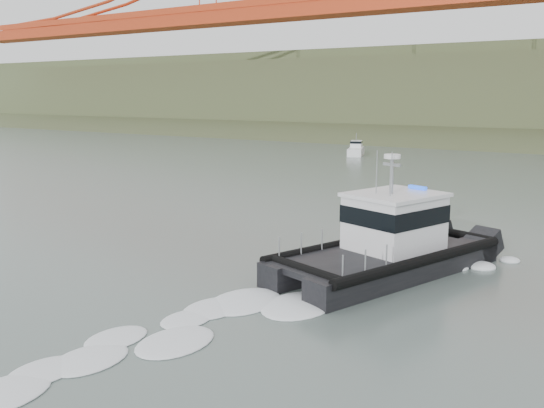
{
  "coord_description": "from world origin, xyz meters",
  "views": [
    {
      "loc": [
        15.8,
        -17.99,
        8.14
      ],
      "look_at": [
        -1.55,
        8.33,
        2.4
      ],
      "focal_mm": 40.0,
      "sensor_mm": 36.0,
      "label": 1
    }
  ],
  "objects": [
    {
      "name": "ground",
      "position": [
        0.0,
        0.0,
        0.0
      ],
      "size": [
        400.0,
        400.0,
        0.0
      ],
      "primitive_type": "plane",
      "color": "#4C5B55",
      "rests_on": "ground"
    },
    {
      "name": "patrol_boat",
      "position": [
        5.41,
        7.53,
        1.42
      ],
      "size": [
        7.59,
        12.42,
        5.67
      ],
      "rotation": [
        0.0,
        0.0,
        -0.31
      ],
      "color": "black",
      "rests_on": "ground"
    },
    {
      "name": "motorboat",
      "position": [
        -19.68,
        56.48,
        0.76
      ],
      "size": [
        3.63,
        5.81,
        3.03
      ],
      "rotation": [
        0.0,
        0.0,
        0.35
      ],
      "color": "white",
      "rests_on": "ground"
    }
  ]
}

